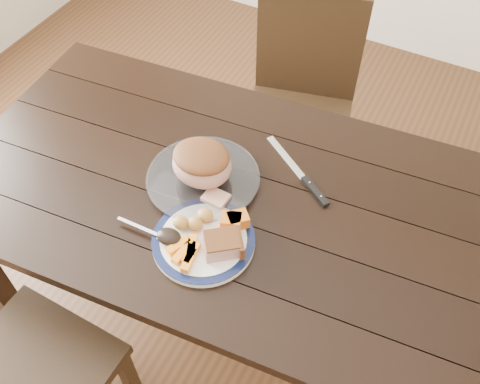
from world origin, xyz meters
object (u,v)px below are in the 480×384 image
at_px(chair_far, 301,97).
at_px(dinner_plate, 204,241).
at_px(fork, 149,232).
at_px(serving_platter, 203,180).
at_px(pork_slice, 222,244).
at_px(dining_table, 220,207).
at_px(roast_joint, 202,165).
at_px(carving_knife, 307,182).

relative_size(chair_far, dinner_plate, 3.30).
bearing_deg(fork, dinner_plate, 17.65).
distance_m(chair_far, serving_platter, 0.77).
bearing_deg(pork_slice, dining_table, 121.50).
bearing_deg(chair_far, roast_joint, 74.73).
bearing_deg(pork_slice, roast_joint, 131.73).
xyz_separation_m(dinner_plate, roast_joint, (-0.11, 0.19, 0.07)).
relative_size(pork_slice, fork, 0.55).
bearing_deg(carving_knife, serving_platter, -120.25).
bearing_deg(chair_far, carving_knife, 99.73).
xyz_separation_m(serving_platter, fork, (-0.03, -0.24, 0.01)).
height_order(dinner_plate, carving_knife, dinner_plate).
bearing_deg(serving_platter, dinner_plate, -59.63).
distance_m(dining_table, dinner_plate, 0.22).
relative_size(dinner_plate, carving_knife, 1.01).
height_order(dining_table, chair_far, chair_far).
distance_m(dinner_plate, carving_knife, 0.37).
bearing_deg(pork_slice, carving_knife, 72.21).
relative_size(pork_slice, carving_knife, 0.35).
bearing_deg(fork, serving_platter, 81.25).
bearing_deg(chair_far, pork_slice, 85.69).
bearing_deg(serving_platter, fork, -97.37).
distance_m(fork, carving_knife, 0.49).
xyz_separation_m(chair_far, roast_joint, (-0.02, -0.73, 0.30)).
height_order(chair_far, carving_knife, chair_far).
distance_m(fork, roast_joint, 0.25).
xyz_separation_m(pork_slice, fork, (-0.20, -0.04, -0.02)).
relative_size(serving_platter, fork, 1.84).
bearing_deg(dinner_plate, pork_slice, -4.76).
xyz_separation_m(chair_far, fork, (-0.05, -0.97, 0.25)).
xyz_separation_m(dinner_plate, fork, (-0.14, -0.05, 0.01)).
relative_size(dinner_plate, serving_platter, 0.86).
distance_m(pork_slice, roast_joint, 0.26).
height_order(pork_slice, fork, pork_slice).
height_order(chair_far, fork, chair_far).
bearing_deg(pork_slice, fork, -167.93).
xyz_separation_m(dinner_plate, carving_knife, (0.17, 0.33, -0.00)).
height_order(serving_platter, roast_joint, roast_joint).
height_order(serving_platter, pork_slice, pork_slice).
relative_size(dinner_plate, roast_joint, 1.58).
bearing_deg(roast_joint, serving_platter, -135.00).
xyz_separation_m(dining_table, carving_knife, (0.22, 0.14, 0.10)).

